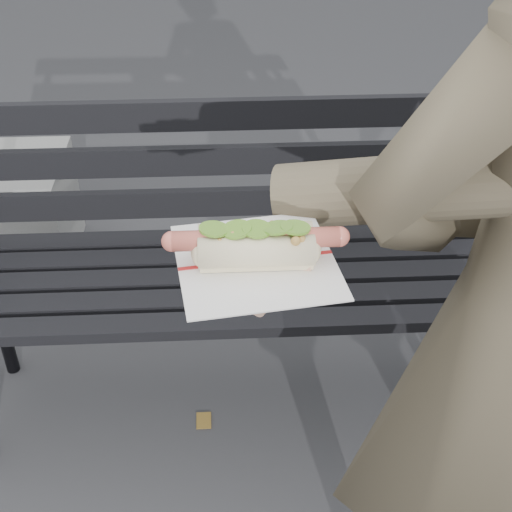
% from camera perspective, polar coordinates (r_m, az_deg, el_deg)
% --- Properties ---
extents(park_bench, '(1.50, 0.44, 0.88)m').
position_cam_1_polar(park_bench, '(1.88, -3.17, 0.88)').
color(park_bench, black).
rests_on(park_bench, ground).
extents(held_hotdog, '(0.64, 0.30, 0.20)m').
position_cam_1_polar(held_hotdog, '(0.92, 12.68, 4.19)').
color(held_hotdog, brown).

